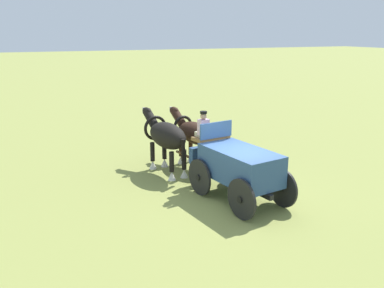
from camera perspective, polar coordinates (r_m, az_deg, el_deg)
ground_plane at (r=13.50m, az=6.61°, el=-7.87°), size 220.00×220.00×0.00m
show_wagon at (r=13.19m, az=6.35°, el=-2.96°), size 5.78×2.24×2.74m
draft_horse_near at (r=15.61m, az=-3.71°, el=1.10°), size 3.23×1.32×2.34m
draft_horse_off at (r=16.29m, az=0.26°, el=1.43°), size 3.22×1.21×2.24m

